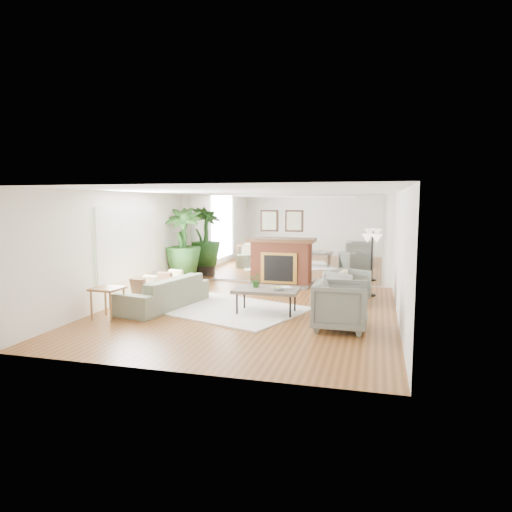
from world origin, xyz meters
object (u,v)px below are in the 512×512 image
(fireplace, at_px, (280,261))
(floor_lamp, at_px, (372,243))
(coffee_table, at_px, (266,291))
(potted_ficus, at_px, (183,244))
(sofa, at_px, (163,292))
(armchair_front, at_px, (341,306))
(armchair_back, at_px, (347,286))
(side_table, at_px, (108,293))

(fireplace, distance_m, floor_lamp, 2.69)
(coffee_table, distance_m, floor_lamp, 3.24)
(potted_ficus, height_order, floor_lamp, potted_ficus)
(sofa, height_order, armchair_front, armchair_front)
(potted_ficus, xyz_separation_m, floor_lamp, (5.04, -0.30, 0.15))
(armchair_front, distance_m, potted_ficus, 5.78)
(armchair_back, height_order, potted_ficus, potted_ficus)
(floor_lamp, bearing_deg, potted_ficus, 176.60)
(fireplace, height_order, side_table, fireplace)
(fireplace, xyz_separation_m, potted_ficus, (-2.60, -0.64, 0.47))
(sofa, relative_size, floor_lamp, 1.52)
(fireplace, xyz_separation_m, coffee_table, (0.42, -3.34, -0.18))
(coffee_table, height_order, armchair_front, armchair_front)
(sofa, height_order, floor_lamp, floor_lamp)
(fireplace, distance_m, side_table, 5.14)
(armchair_back, bearing_deg, coffee_table, 166.94)
(sofa, bearing_deg, side_table, -17.26)
(coffee_table, relative_size, floor_lamp, 0.87)
(coffee_table, height_order, side_table, side_table)
(fireplace, xyz_separation_m, armchair_front, (1.97, -4.11, -0.23))
(coffee_table, relative_size, side_table, 2.11)
(side_table, xyz_separation_m, floor_lamp, (4.92, 3.57, 0.76))
(armchair_back, bearing_deg, potted_ficus, 106.91)
(side_table, bearing_deg, sofa, 61.77)
(armchair_back, distance_m, side_table, 5.18)
(coffee_table, xyz_separation_m, sofa, (-2.28, -0.02, -0.14))
(side_table, bearing_deg, coffee_table, 21.91)
(coffee_table, bearing_deg, fireplace, 97.18)
(armchair_back, xyz_separation_m, potted_ficus, (-4.53, 1.15, 0.76))
(armchair_back, relative_size, floor_lamp, 0.54)
(fireplace, height_order, sofa, fireplace)
(armchair_front, distance_m, floor_lamp, 3.32)
(fireplace, relative_size, armchair_front, 2.15)
(sofa, distance_m, side_table, 1.31)
(coffee_table, height_order, sofa, sofa)
(fireplace, bearing_deg, potted_ficus, -166.21)
(fireplace, bearing_deg, armchair_back, -42.73)
(coffee_table, relative_size, armchair_front, 1.37)
(armchair_front, bearing_deg, sofa, 78.79)
(side_table, height_order, floor_lamp, floor_lamp)
(armchair_front, height_order, potted_ficus, potted_ficus)
(coffee_table, distance_m, sofa, 2.28)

